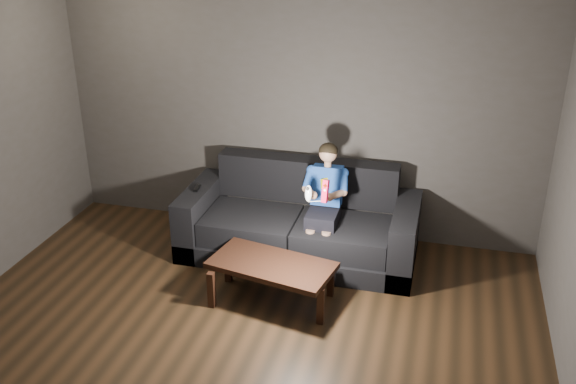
# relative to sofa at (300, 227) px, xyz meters

# --- Properties ---
(floor) EXTENTS (5.00, 5.00, 0.00)m
(floor) POSITION_rel_sofa_xyz_m (-0.17, -1.94, -0.29)
(floor) COLOR black
(floor) RESTS_ON ground
(back_wall) EXTENTS (5.00, 0.04, 2.70)m
(back_wall) POSITION_rel_sofa_xyz_m (-0.17, 0.56, 1.06)
(back_wall) COLOR #3F3B36
(back_wall) RESTS_ON ground
(ceiling) EXTENTS (5.00, 5.00, 0.02)m
(ceiling) POSITION_rel_sofa_xyz_m (-0.17, -1.94, 2.41)
(ceiling) COLOR silver
(ceiling) RESTS_ON back_wall
(sofa) EXTENTS (2.32, 1.00, 0.90)m
(sofa) POSITION_rel_sofa_xyz_m (0.00, 0.00, 0.00)
(sofa) COLOR black
(sofa) RESTS_ON floor
(child) EXTENTS (0.43, 0.53, 1.06)m
(child) POSITION_rel_sofa_xyz_m (0.26, -0.07, 0.44)
(child) COLOR black
(child) RESTS_ON sofa
(wii_remote_red) EXTENTS (0.06, 0.09, 0.21)m
(wii_remote_red) POSITION_rel_sofa_xyz_m (0.35, -0.48, 0.65)
(wii_remote_red) COLOR red
(wii_remote_red) RESTS_ON child
(nunchuk_white) EXTENTS (0.08, 0.10, 0.16)m
(nunchuk_white) POSITION_rel_sofa_xyz_m (0.19, -0.48, 0.60)
(nunchuk_white) COLOR white
(nunchuk_white) RESTS_ON child
(wii_remote_black) EXTENTS (0.06, 0.16, 0.03)m
(wii_remote_black) POSITION_rel_sofa_xyz_m (-1.04, -0.09, 0.35)
(wii_remote_black) COLOR black
(wii_remote_black) RESTS_ON sofa
(coffee_table) EXTENTS (1.16, 0.74, 0.39)m
(coffee_table) POSITION_rel_sofa_xyz_m (-0.03, -0.90, 0.05)
(coffee_table) COLOR black
(coffee_table) RESTS_ON floor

